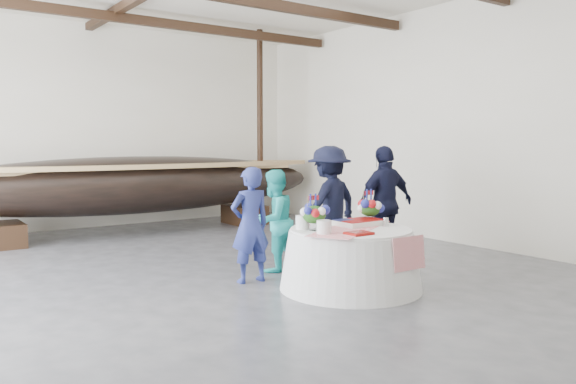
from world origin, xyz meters
TOP-DOWN VIEW (x-y plane):
  - floor at (0.00, 0.00)m, footprint 10.00×12.00m
  - wall_back at (0.00, 6.00)m, footprint 10.00×0.02m
  - wall_right at (5.00, 0.00)m, footprint 0.02×12.00m
  - longboat_display at (0.49, 4.50)m, footprint 8.58×1.72m
  - banquet_table at (1.15, -1.36)m, footprint 1.83×1.83m
  - tabletop_items at (1.17, -1.21)m, footprint 1.75×1.30m
  - guest_woman_blue at (0.28, -0.33)m, footprint 0.59×0.40m
  - guest_woman_teal at (0.91, 0.05)m, footprint 0.86×0.76m
  - guest_man_left at (2.04, 0.14)m, footprint 1.29×0.89m
  - guest_man_right at (2.81, -0.32)m, footprint 1.10×0.51m

SIDE VIEW (x-z plane):
  - floor at x=0.00m, z-range -0.01..0.01m
  - banquet_table at x=1.15m, z-range 0.00..0.79m
  - guest_woman_teal at x=0.91m, z-range 0.00..1.49m
  - guest_woman_blue at x=0.28m, z-range 0.00..1.56m
  - guest_man_left at x=2.04m, z-range 0.00..1.84m
  - guest_man_right at x=2.81m, z-range 0.00..1.84m
  - tabletop_items at x=1.17m, z-range 0.73..1.13m
  - longboat_display at x=0.49m, z-range 0.22..1.83m
  - wall_back at x=0.00m, z-range 0.00..4.50m
  - wall_right at x=5.00m, z-range 0.00..4.50m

